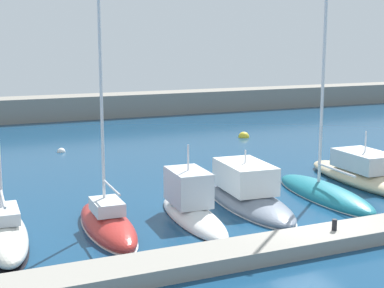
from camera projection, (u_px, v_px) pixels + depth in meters
The scene contains 12 objects.
ground_plane at pixel (309, 232), 23.62m from camera, with size 120.00×120.00×0.00m, color navy.
dock_pier at pixel (333, 237), 22.19m from camera, with size 35.65×1.86×0.55m, color gray.
breakwater_seawall at pixel (87, 106), 57.67m from camera, with size 108.00×3.69×2.28m, color gray.
sailboat_ivory_second at pixel (4, 231), 22.26m from camera, with size 2.07×6.99×13.25m.
sailboat_red_third at pixel (107, 223), 23.75m from camera, with size 2.04×6.37×12.41m.
motorboat_white_fourth at pixel (191, 207), 25.34m from camera, with size 2.18×6.81×3.68m.
motorboat_slate_fifth at pixel (246, 193), 27.70m from camera, with size 3.35×8.84×2.91m.
sailboat_teal_sixth at pixel (324, 192), 28.76m from camera, with size 2.56×7.87×12.95m.
motorboat_sand_seventh at pixel (366, 175), 31.49m from camera, with size 3.04×9.55×3.13m.
mooring_buoy_yellow at pixel (244, 137), 46.33m from camera, with size 0.90×0.90×0.90m, color yellow.
mooring_buoy_white at pixel (61, 152), 40.29m from camera, with size 0.59×0.59×0.59m, color white.
dock_bollard at pixel (334, 225), 22.12m from camera, with size 0.20×0.20×0.44m, color black.
Camera 1 is at (-13.64, -18.62, 7.88)m, focal length 53.37 mm.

